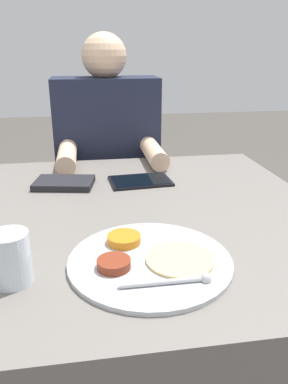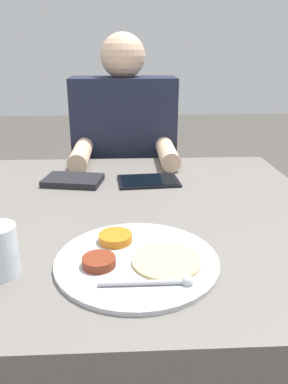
{
  "view_description": "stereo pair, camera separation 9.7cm",
  "coord_description": "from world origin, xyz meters",
  "px_view_note": "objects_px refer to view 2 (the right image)",
  "views": [
    {
      "loc": [
        -0.11,
        -0.92,
        1.13
      ],
      "look_at": [
        0.03,
        -0.02,
        0.78
      ],
      "focal_mm": 35.0,
      "sensor_mm": 36.0,
      "label": 1
    },
    {
      "loc": [
        -0.01,
        -0.93,
        1.13
      ],
      "look_at": [
        0.03,
        -0.02,
        0.78
      ],
      "focal_mm": 35.0,
      "sensor_mm": 36.0,
      "label": 2
    }
  ],
  "objects_px": {
    "thali_tray": "(136,259)",
    "red_notebook": "(73,181)",
    "person_diner": "(125,184)",
    "tablet_device": "(148,181)"
  },
  "relations": [
    {
      "from": "thali_tray",
      "to": "person_diner",
      "type": "distance_m",
      "value": 0.96
    },
    {
      "from": "tablet_device",
      "to": "thali_tray",
      "type": "bearing_deg",
      "value": -96.29
    },
    {
      "from": "thali_tray",
      "to": "red_notebook",
      "type": "xyz_separation_m",
      "value": [
        -0.19,
        0.49,
        0.0
      ]
    },
    {
      "from": "thali_tray",
      "to": "red_notebook",
      "type": "relative_size",
      "value": 1.66
    },
    {
      "from": "person_diner",
      "to": "thali_tray",
      "type": "bearing_deg",
      "value": -88.55
    },
    {
      "from": "red_notebook",
      "to": "person_diner",
      "type": "height_order",
      "value": "person_diner"
    },
    {
      "from": "red_notebook",
      "to": "person_diner",
      "type": "distance_m",
      "value": 0.51
    },
    {
      "from": "red_notebook",
      "to": "person_diner",
      "type": "xyz_separation_m",
      "value": [
        0.17,
        0.45,
        -0.17
      ]
    },
    {
      "from": "thali_tray",
      "to": "tablet_device",
      "type": "xyz_separation_m",
      "value": [
        0.05,
        0.49,
        -0.0
      ]
    },
    {
      "from": "red_notebook",
      "to": "person_diner",
      "type": "bearing_deg",
      "value": 69.78
    }
  ]
}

